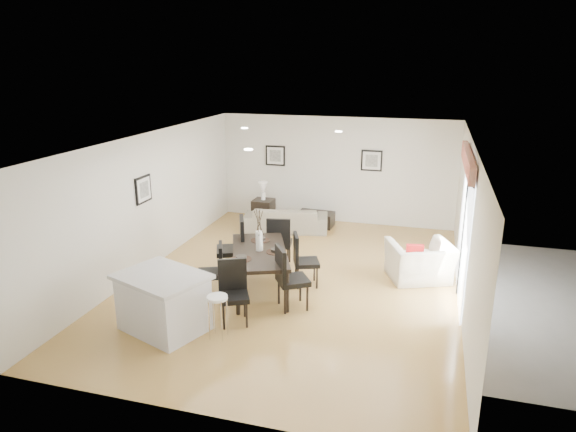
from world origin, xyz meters
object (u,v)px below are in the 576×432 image
(dining_table, at_px, (259,254))
(sofa, at_px, (286,219))
(dining_chair_enear, at_px, (288,274))
(kitchen_island, at_px, (163,302))
(dining_chair_head, at_px, (233,288))
(dining_chair_efar, at_px, (302,257))
(armchair, at_px, (420,262))
(coffee_table, at_px, (316,219))
(side_table, at_px, (263,212))
(dining_chair_wfar, at_px, (236,244))
(dining_chair_wnear, at_px, (215,268))
(dining_chair_foot, at_px, (279,240))
(bar_stool, at_px, (217,302))

(dining_table, bearing_deg, sofa, 76.37)
(dining_chair_enear, relative_size, kitchen_island, 0.70)
(dining_chair_head, height_order, kitchen_island, dining_chair_head)
(dining_chair_efar, relative_size, dining_chair_head, 0.98)
(dining_chair_efar, bearing_deg, dining_chair_enear, 158.97)
(armchair, relative_size, dining_table, 0.54)
(dining_table, height_order, coffee_table, dining_table)
(side_table, bearing_deg, dining_chair_wfar, -80.77)
(armchair, bearing_deg, kitchen_island, 16.32)
(dining_chair_wnear, xyz_separation_m, dining_chair_foot, (0.69, 1.60, 0.04))
(dining_table, relative_size, dining_chair_wnear, 2.14)
(dining_chair_head, bearing_deg, dining_chair_efar, 40.25)
(dining_chair_foot, height_order, bar_stool, dining_chair_foot)
(dining_chair_wfar, relative_size, kitchen_island, 0.75)
(dining_chair_wfar, distance_m, dining_chair_head, 1.80)
(sofa, height_order, dining_chair_enear, dining_chair_enear)
(side_table, height_order, bar_stool, bar_stool)
(side_table, bearing_deg, bar_stool, -78.48)
(bar_stool, bearing_deg, dining_chair_efar, 71.18)
(dining_chair_enear, xyz_separation_m, kitchen_island, (-1.65, -1.21, -0.15))
(dining_chair_wnear, xyz_separation_m, kitchen_island, (-0.30, -1.30, -0.08))
(dining_chair_foot, height_order, coffee_table, dining_chair_foot)
(dining_chair_wfar, xyz_separation_m, bar_stool, (0.59, -2.24, -0.07))
(dining_chair_foot, bearing_deg, bar_stool, 78.25)
(dining_chair_wnear, relative_size, bar_stool, 1.44)
(dining_table, relative_size, kitchen_island, 1.33)
(dining_chair_foot, height_order, kitchen_island, dining_chair_foot)
(dining_chair_wnear, height_order, dining_chair_head, dining_chair_head)
(dining_table, bearing_deg, dining_chair_foot, 67.32)
(sofa, xyz_separation_m, dining_table, (0.50, -3.44, 0.41))
(sofa, distance_m, bar_stool, 5.20)
(sofa, relative_size, dining_chair_head, 1.98)
(dining_table, bearing_deg, dining_chair_efar, 11.28)
(dining_chair_wfar, bearing_deg, bar_stool, -8.25)
(side_table, height_order, kitchen_island, kitchen_island)
(sofa, relative_size, dining_chair_efar, 2.02)
(coffee_table, distance_m, kitchen_island, 5.86)
(armchair, xyz_separation_m, side_table, (-3.96, 2.46, -0.04))
(dining_chair_wnear, xyz_separation_m, bar_stool, (0.61, -1.30, 0.04))
(dining_chair_wfar, height_order, dining_chair_head, dining_chair_wfar)
(dining_chair_foot, bearing_deg, dining_chair_wnear, 56.60)
(coffee_table, bearing_deg, dining_chair_wnear, -97.10)
(bar_stool, bearing_deg, coffee_table, 88.11)
(dining_chair_wnear, bearing_deg, dining_chair_efar, 100.04)
(armchair, xyz_separation_m, bar_stool, (-2.84, -3.02, 0.22))
(dining_table, distance_m, coffee_table, 4.05)
(armchair, height_order, dining_chair_foot, dining_chair_foot)
(dining_chair_head, relative_size, coffee_table, 1.15)
(armchair, distance_m, dining_chair_wnear, 3.86)
(dining_chair_wnear, relative_size, dining_chair_foot, 0.93)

